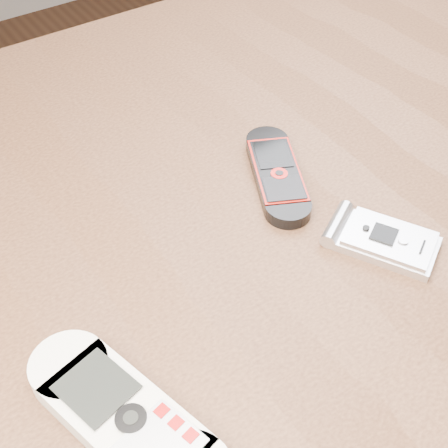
# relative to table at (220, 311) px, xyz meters

# --- Properties ---
(table) EXTENTS (1.20, 0.80, 0.75)m
(table) POSITION_rel_table_xyz_m (0.00, 0.00, 0.00)
(table) COLOR black
(table) RESTS_ON ground
(nokia_white) EXTENTS (0.09, 0.17, 0.02)m
(nokia_white) POSITION_rel_table_xyz_m (-0.14, -0.11, 0.11)
(nokia_white) COLOR silver
(nokia_white) RESTS_ON table
(nokia_black_red) EXTENTS (0.09, 0.14, 0.01)m
(nokia_black_red) POSITION_rel_table_xyz_m (0.08, 0.03, 0.11)
(nokia_black_red) COLOR black
(nokia_black_red) RESTS_ON table
(motorola_razr) EXTENTS (0.09, 0.10, 0.01)m
(motorola_razr) POSITION_rel_table_xyz_m (0.11, -0.09, 0.11)
(motorola_razr) COLOR silver
(motorola_razr) RESTS_ON table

